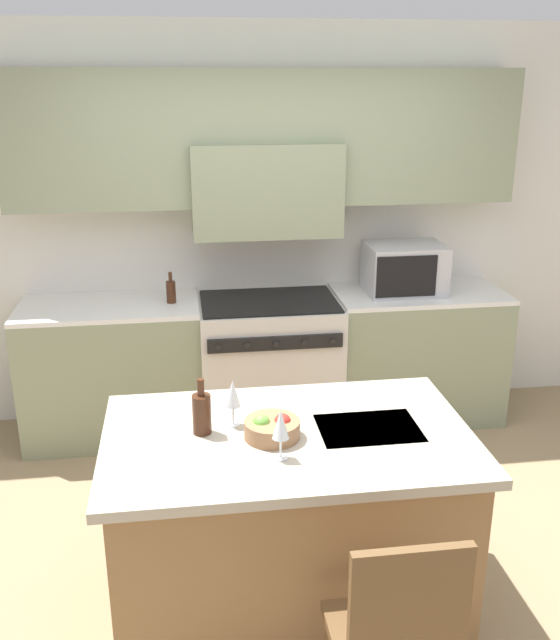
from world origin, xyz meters
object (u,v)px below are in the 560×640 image
at_px(range_stove, 269,364).
at_px(oil_bottle_on_counter, 171,291).
at_px(fruit_bowl, 272,428).
at_px(wine_glass_near, 281,426).
at_px(wine_glass_far, 233,395).
at_px(microwave, 404,269).
at_px(wine_bottle, 202,413).
at_px(island_chair, 397,636).

relative_size(range_stove, oil_bottle_on_counter, 4.56).
height_order(range_stove, oil_bottle_on_counter, oil_bottle_on_counter).
height_order(fruit_bowl, oil_bottle_on_counter, oil_bottle_on_counter).
relative_size(wine_glass_near, wine_glass_far, 1.00).
relative_size(microwave, wine_bottle, 2.08).
distance_m(microwave, island_chair, 2.85).
bearing_deg(oil_bottle_on_counter, island_chair, -74.24).
xyz_separation_m(microwave, island_chair, (-0.83, -2.67, -0.56)).
bearing_deg(range_stove, island_chair, -87.74).
bearing_deg(oil_bottle_on_counter, wine_glass_far, -80.97).
height_order(wine_glass_far, oil_bottle_on_counter, oil_bottle_on_counter).
height_order(island_chair, wine_glass_near, wine_glass_near).
height_order(range_stove, wine_glass_far, wine_glass_far).
bearing_deg(microwave, fruit_bowl, -121.89).
bearing_deg(fruit_bowl, island_chair, -68.18).
bearing_deg(fruit_bowl, microwave, 58.11).
distance_m(island_chair, oil_bottle_on_counter, 2.80).
relative_size(island_chair, wine_glass_far, 4.57).
bearing_deg(island_chair, fruit_bowl, 111.82).
xyz_separation_m(range_stove, wine_glass_near, (-0.21, -2.02, 0.59)).
height_order(wine_bottle, wine_glass_far, wine_bottle).
relative_size(wine_bottle, fruit_bowl, 1.06).
xyz_separation_m(island_chair, oil_bottle_on_counter, (-0.75, 2.66, 0.47)).
relative_size(range_stove, microwave, 1.81).
xyz_separation_m(wine_bottle, oil_bottle_on_counter, (-0.13, 1.77, 0.02)).
bearing_deg(microwave, range_stove, -178.86).
bearing_deg(range_stove, microwave, 1.14).
distance_m(range_stove, wine_bottle, 1.91).
bearing_deg(wine_bottle, wine_glass_far, 20.99).
distance_m(wine_glass_near, oil_bottle_on_counter, 2.08).
distance_m(wine_glass_far, oil_bottle_on_counter, 1.74).
bearing_deg(fruit_bowl, wine_bottle, 164.35).
xyz_separation_m(island_chair, wine_glass_far, (-0.48, 0.94, 0.50)).
distance_m(island_chair, wine_glass_near, 0.86).
bearing_deg(island_chair, microwave, 72.68).
bearing_deg(oil_bottle_on_counter, fruit_bowl, -77.02).
bearing_deg(range_stove, wine_glass_near, -95.88).
height_order(range_stove, microwave, microwave).
height_order(range_stove, wine_glass_near, wine_glass_near).
relative_size(range_stove, wine_glass_far, 4.39).
relative_size(island_chair, oil_bottle_on_counter, 4.75).
xyz_separation_m(range_stove, microwave, (0.94, 0.02, 0.64)).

